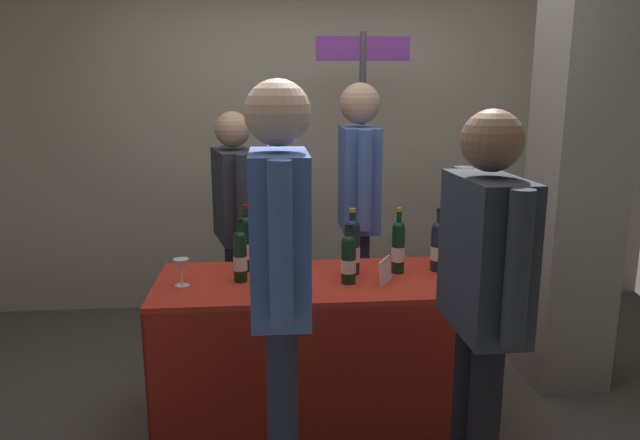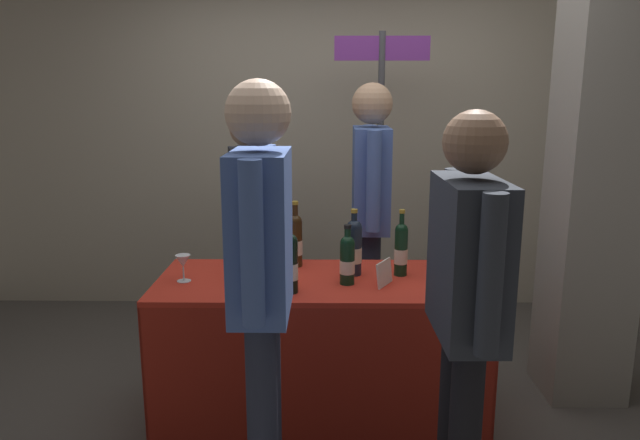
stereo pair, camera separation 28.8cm
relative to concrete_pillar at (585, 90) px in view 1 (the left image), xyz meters
name	(u,v)px [view 1 (the left image)]	position (x,y,z in m)	size (l,w,h in m)	color
ground_plane	(320,419)	(-1.47, -0.33, -1.69)	(12.00, 12.00, 0.00)	#514C47
back_partition	(299,114)	(-1.47, 1.48, -0.18)	(5.73, 0.12, 3.01)	#B2A893
concrete_pillar	(585,90)	(0.00, 0.00, 0.00)	(0.41, 0.41, 3.38)	gray
tasting_table	(320,325)	(-1.47, -0.33, -1.16)	(1.62, 0.68, 0.77)	red
featured_wine_bottle	(352,246)	(-1.30, -0.26, -0.77)	(0.08, 0.08, 0.34)	#192333
display_bottle_0	(349,258)	(-1.34, -0.41, -0.79)	(0.07, 0.07, 0.29)	black
display_bottle_1	(294,263)	(-1.60, -0.53, -0.77)	(0.08, 0.08, 0.34)	black
display_bottle_2	(398,246)	(-1.06, -0.27, -0.78)	(0.07, 0.07, 0.34)	black
display_bottle_3	(460,258)	(-0.81, -0.48, -0.79)	(0.08, 0.08, 0.31)	black
display_bottle_4	(240,255)	(-1.86, -0.33, -0.79)	(0.07, 0.07, 0.31)	black
display_bottle_5	(246,242)	(-1.83, -0.15, -0.77)	(0.07, 0.07, 0.35)	black
display_bottle_6	(264,268)	(-1.74, -0.52, -0.79)	(0.08, 0.08, 0.30)	black
display_bottle_7	(438,245)	(-0.85, -0.25, -0.78)	(0.08, 0.08, 0.33)	#192333
display_bottle_8	(291,240)	(-1.60, -0.11, -0.77)	(0.07, 0.07, 0.35)	#38230F
wine_glass_near_vendor	(181,266)	(-2.14, -0.38, -0.82)	(0.07, 0.07, 0.13)	silver
brochure_stand	(385,271)	(-1.16, -0.43, -0.86)	(0.15, 0.01, 0.12)	silver
vendor_presenter	(358,200)	(-1.17, 0.34, -0.65)	(0.24, 0.56, 1.73)	#2D3347
vendor_assistant	(235,214)	(-1.92, 0.48, -0.75)	(0.31, 0.60, 1.56)	#2D3347
taster_foreground_right	(280,268)	(-1.68, -1.02, -0.65)	(0.24, 0.57, 1.73)	#2D3347
taster_foreground_left	(483,285)	(-0.93, -1.10, -0.71)	(0.22, 0.62, 1.63)	black
booth_signpost	(362,151)	(-1.08, 0.83, -0.41)	(0.62, 0.04, 2.06)	#47474C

